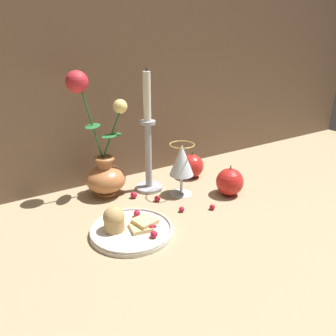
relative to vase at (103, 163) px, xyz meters
name	(u,v)px	position (x,y,z in m)	size (l,w,h in m)	color
ground_plane	(153,206)	(0.09, -0.14, -0.10)	(2.40, 2.40, 0.00)	#9E8966
vase	(103,163)	(0.00, 0.00, 0.00)	(0.17, 0.12, 0.37)	#B77042
plate_with_pastries	(128,227)	(-0.03, -0.23, -0.09)	(0.21, 0.21, 0.07)	silver
wine_glass	(182,162)	(0.20, -0.12, 0.00)	(0.07, 0.07, 0.16)	silver
candlestick	(148,147)	(0.13, -0.04, 0.04)	(0.09, 0.09, 0.37)	#A3A3A8
apple_beside_vase	(230,182)	(0.32, -0.20, -0.06)	(0.08, 0.08, 0.10)	red
apple_near_glass	(192,166)	(0.31, -0.03, -0.06)	(0.08, 0.08, 0.09)	red
berry_near_plate	(134,195)	(0.06, -0.07, -0.09)	(0.02, 0.02, 0.02)	#AD192D
berry_front_center	(182,209)	(0.14, -0.22, -0.10)	(0.02, 0.02, 0.02)	#AD192D
berry_by_glass_stem	(157,199)	(0.11, -0.13, -0.10)	(0.02, 0.02, 0.02)	#AD192D
berry_under_candlestick	(212,207)	(0.22, -0.25, -0.10)	(0.02, 0.02, 0.02)	#AD192D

